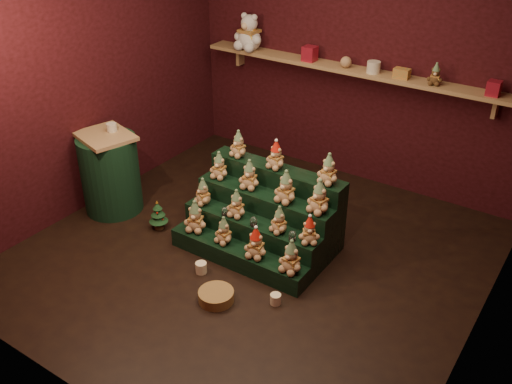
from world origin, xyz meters
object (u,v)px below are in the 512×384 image
Objects in this scene: wicker_basket at (216,296)px; white_bear at (249,27)px; mug_left at (201,268)px; mug_right at (276,299)px; riser_tier_front at (238,256)px; snow_globe_b at (254,221)px; snow_globe_a at (225,211)px; brown_bear at (435,74)px; snow_globe_c at (292,236)px; side_table at (110,173)px; mini_christmas_tree at (158,215)px.

wicker_basket is 0.58× the size of white_bear.
mug_right is at bearing 1.28° from mug_left.
snow_globe_b reaches higher than riser_tier_front.
riser_tier_front is at bearing -113.56° from snow_globe_b.
riser_tier_front is 16.49× the size of snow_globe_a.
snow_globe_a is (-0.25, 0.16, 0.31)m from riser_tier_front.
mug_right is 2.70m from brown_bear.
side_table reaches higher than snow_globe_c.
snow_globe_b is 2.30m from brown_bear.
brown_bear is at bearing 52.98° from side_table.
brown_bear reaches higher than mini_christmas_tree.
snow_globe_c is 0.18× the size of white_bear.
wicker_basket is 3.00m from brown_bear.
mug_left is 0.48× the size of brown_bear.
mug_left is at bearing -121.42° from snow_globe_b.
wicker_basket is at bearing -33.71° from mug_left.
mug_right is 3.32m from white_bear.
riser_tier_front is 0.35m from mug_left.
snow_globe_c is 0.88m from mug_left.
wicker_basket is (0.14, -0.51, -0.04)m from riser_tier_front.
riser_tier_front is 2.61m from brown_bear.
mug_right is 0.31× the size of wicker_basket.
snow_globe_a is 0.92× the size of snow_globe_c.
snow_globe_a is 1.00m from mug_right.
mug_right is (0.51, -0.43, -0.36)m from snow_globe_b.
mug_right is at bearing -76.32° from snow_globe_c.
snow_globe_c is at bearing 18.58° from riser_tier_front.
snow_globe_c reaches higher than riser_tier_front.
brown_bear is (2.61, 1.96, 1.00)m from side_table.
mug_left is (-0.20, -0.28, -0.04)m from riser_tier_front.
white_bear reaches higher than snow_globe_a.
snow_globe_c reaches higher than wicker_basket.
mug_right is at bearing -11.05° from mini_christmas_tree.
mug_right is (0.83, -0.43, -0.36)m from snow_globe_a.
mug_right is at bearing -27.07° from snow_globe_a.
riser_tier_front is 1.01m from mini_christmas_tree.
snow_globe_b is at bearing 19.03° from side_table.
brown_bear is (0.94, 2.03, 1.34)m from riser_tier_front.
snow_globe_c reaches higher than snow_globe_b.
snow_globe_c is 2.14m from side_table.
mug_left is 2.93m from brown_bear.
snow_globe_b is 2.58m from white_bear.
wicker_basket is (1.81, -0.58, -0.38)m from side_table.
snow_globe_b reaches higher than mug_left.
mug_left is at bearing -146.79° from snow_globe_c.
mug_right is at bearing 29.70° from wicker_basket.
snow_globe_c is 2.18m from brown_bear.
side_table is at bearing -177.61° from snow_globe_c.
brown_bear is (1.15, 2.31, 1.37)m from mug_left.
mug_left is at bearing 2.49° from side_table.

